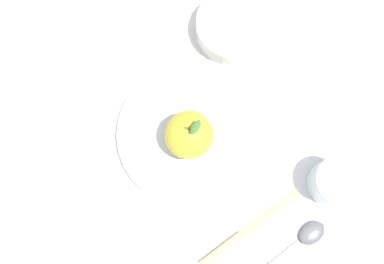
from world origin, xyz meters
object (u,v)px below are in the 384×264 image
side_bowl (234,26)px  apple (189,135)px  spoon (301,241)px  dinner_plate (192,133)px  cup (335,182)px  knife (242,235)px

side_bowl → apple: bearing=-115.8°
spoon → apple: bearing=132.7°
dinner_plate → cup: bearing=-25.2°
apple → spoon: apple is taller
dinner_plate → apple: size_ratio=2.71×
cup → knife: 0.18m
apple → spoon: (0.17, -0.18, -0.05)m
apple → side_bowl: size_ratio=0.70×
side_bowl → cup: bearing=-65.4°
cup → apple: bearing=158.0°
cup → knife: size_ratio=0.43×
side_bowl → spoon: bearing=-79.3°
knife → dinner_plate: bearing=110.7°
cup → spoon: 0.11m
dinner_plate → knife: dinner_plate is taller
cup → knife: bearing=-155.5°
apple → cup: size_ratio=1.23×
dinner_plate → apple: (-0.01, -0.01, 0.05)m
dinner_plate → side_bowl: (0.09, 0.19, 0.02)m
cup → dinner_plate: bearing=154.8°
side_bowl → spoon: 0.39m
dinner_plate → spoon: bearing=-50.1°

